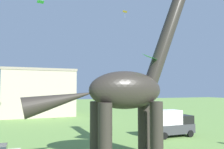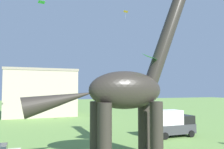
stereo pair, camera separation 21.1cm
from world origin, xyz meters
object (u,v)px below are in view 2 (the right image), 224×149
at_px(dinosaur_sculpture, 125,90).
at_px(kite_high_left, 126,12).
at_px(kite_far_right, 129,79).
at_px(kite_mid_left, 42,2).
at_px(kite_mid_right, 151,57).
at_px(parked_box_truck, 171,123).

height_order(dinosaur_sculpture, kite_high_left, kite_high_left).
bearing_deg(kite_far_right, kite_high_left, -120.08).
bearing_deg(kite_high_left, kite_mid_left, 161.62).
xyz_separation_m(kite_mid_right, kite_high_left, (2.37, 10.39, 7.69)).
bearing_deg(parked_box_truck, kite_high_left, 133.09).
xyz_separation_m(dinosaur_sculpture, parked_box_truck, (8.91, 6.23, -4.00)).
distance_m(kite_mid_right, kite_far_right, 15.91).
distance_m(dinosaur_sculpture, kite_mid_left, 19.15).
bearing_deg(dinosaur_sculpture, parked_box_truck, 12.20).
bearing_deg(kite_far_right, dinosaur_sculpture, -116.65).
relative_size(dinosaur_sculpture, kite_mid_left, 16.73).
height_order(kite_mid_left, kite_high_left, kite_mid_left).
xyz_separation_m(dinosaur_sculpture, kite_high_left, (4.90, 10.48, 10.56)).
relative_size(dinosaur_sculpture, kite_far_right, 12.19).
relative_size(kite_mid_left, kite_mid_right, 0.45).
xyz_separation_m(kite_mid_left, kite_mid_right, (8.33, -13.94, -8.79)).
bearing_deg(kite_mid_left, kite_far_right, 4.69).
height_order(kite_mid_left, kite_mid_right, kite_mid_left).
distance_m(parked_box_truck, kite_mid_left, 22.85).
distance_m(dinosaur_sculpture, kite_far_right, 17.02).
height_order(parked_box_truck, kite_far_right, kite_far_right).
bearing_deg(kite_mid_right, dinosaur_sculpture, -177.81).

